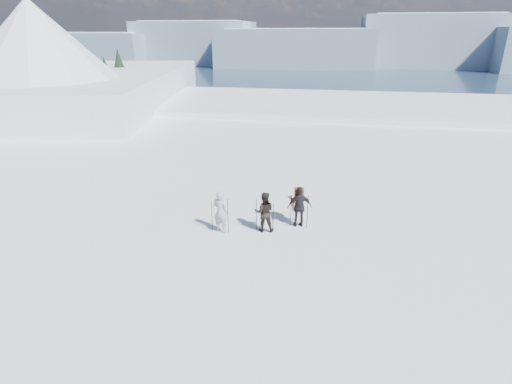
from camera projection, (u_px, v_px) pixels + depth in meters
lake_basin at (325, 169)px, 41.66m from camera, size 820.00×820.00×71.62m
far_mountain_range at (362, 45)px, 424.05m from camera, size 770.00×110.00×53.00m
near_ridge at (84, 131)px, 44.35m from camera, size 31.37×35.68×25.62m
skier_grey at (221, 212)px, 14.53m from camera, size 0.67×0.52×1.61m
skier_dark at (264, 212)px, 14.61m from camera, size 0.83×0.70×1.54m
skier_pack at (300, 207)px, 14.96m from camera, size 1.00×0.59×1.59m
backpack at (300, 179)px, 14.80m from camera, size 0.37×0.26×0.49m
ski_poles at (262, 215)px, 14.69m from camera, size 3.46×0.99×1.37m
skis_loose at (294, 203)px, 17.20m from camera, size 0.88×1.69×0.03m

